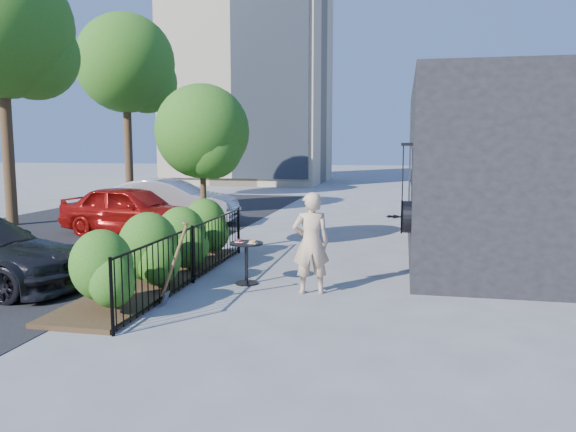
% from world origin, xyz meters
% --- Properties ---
extents(ground, '(120.00, 120.00, 0.00)m').
position_xyz_m(ground, '(0.00, 0.00, 0.00)').
color(ground, gray).
rests_on(ground, ground).
extents(shop_building, '(6.22, 9.00, 4.00)m').
position_xyz_m(shop_building, '(5.50, 4.50, 2.00)').
color(shop_building, black).
rests_on(shop_building, ground).
extents(fence, '(0.05, 6.05, 1.10)m').
position_xyz_m(fence, '(-1.50, 0.00, 0.56)').
color(fence, black).
rests_on(fence, ground).
extents(planting_bed, '(1.30, 6.00, 0.08)m').
position_xyz_m(planting_bed, '(-2.20, 0.00, 0.04)').
color(planting_bed, '#382616').
rests_on(planting_bed, ground).
extents(shrubs, '(1.10, 5.60, 1.24)m').
position_xyz_m(shrubs, '(-2.10, 0.10, 0.70)').
color(shrubs, '#265F15').
rests_on(shrubs, ground).
extents(patio_tree, '(2.20, 2.20, 3.94)m').
position_xyz_m(patio_tree, '(-2.24, 2.76, 2.76)').
color(patio_tree, '#3F2B19').
rests_on(patio_tree, ground).
extents(street, '(9.00, 30.00, 0.01)m').
position_xyz_m(street, '(-7.00, 3.00, 0.00)').
color(street, black).
rests_on(street, ground).
extents(street_tree_near, '(4.40, 4.40, 8.28)m').
position_xyz_m(street_tree_near, '(-9.94, 5.96, 5.92)').
color(street_tree_near, '#3F2B19').
rests_on(street_tree_near, ground).
extents(street_tree_far, '(4.40, 4.40, 8.28)m').
position_xyz_m(street_tree_far, '(-9.94, 13.96, 5.92)').
color(street_tree_far, '#3F2B19').
rests_on(street_tree_far, ground).
extents(cafe_table, '(0.63, 0.63, 0.84)m').
position_xyz_m(cafe_table, '(-0.50, 0.14, 0.55)').
color(cafe_table, black).
rests_on(cafe_table, ground).
extents(woman, '(0.74, 0.58, 1.79)m').
position_xyz_m(woman, '(0.79, -0.26, 0.89)').
color(woman, '#CFAB86').
rests_on(woman, ground).
extents(shovel, '(0.50, 0.19, 1.43)m').
position_xyz_m(shovel, '(-1.26, -1.50, 0.63)').
color(shovel, brown).
rests_on(shovel, ground).
extents(car_red, '(4.45, 2.36, 1.44)m').
position_xyz_m(car_red, '(-5.27, 4.96, 0.72)').
color(car_red, '#9A100C').
rests_on(car_red, ground).
extents(car_silver, '(4.59, 1.91, 1.48)m').
position_xyz_m(car_silver, '(-5.15, 7.30, 0.74)').
color(car_silver, '#A3A4A8').
rests_on(car_silver, ground).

